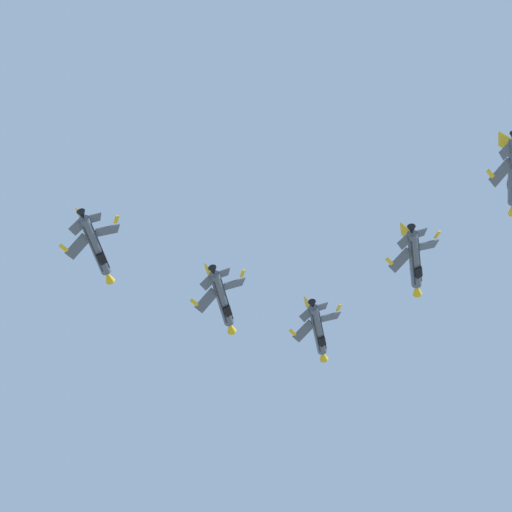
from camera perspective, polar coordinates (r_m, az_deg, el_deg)
name	(u,v)px	position (r m, az deg, el deg)	size (l,w,h in m)	color
fighter_jet_lead	(318,331)	(166.77, 3.77, -4.55)	(9.47, 15.93, 5.32)	#4C5666
fighter_jet_left_wing	(222,300)	(155.27, -2.06, -2.68)	(9.04, 15.93, 5.66)	#4C5666
fighter_jet_right_wing	(414,261)	(155.16, 9.56, -0.30)	(9.36, 15.93, 5.39)	#4C5666
fighter_jet_left_outer	(96,247)	(152.15, -9.66, 0.54)	(9.13, 15.93, 5.52)	#4C5666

